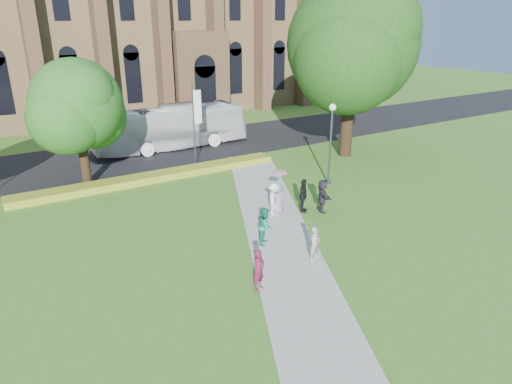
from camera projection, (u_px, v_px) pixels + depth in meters
ground at (295, 253)px, 21.08m from camera, size 160.00×160.00×0.00m
road at (148, 152)px, 36.97m from camera, size 160.00×10.00×0.02m
footpath at (282, 244)px, 21.87m from camera, size 15.58×28.54×0.04m
flower_hedge at (154, 177)px, 30.51m from camera, size 18.00×1.40×0.45m
streetlamp at (331, 135)px, 28.78m from camera, size 0.44×0.44×5.24m
large_tree at (352, 45)px, 33.26m from camera, size 9.60×9.60×13.20m
street_tree_1 at (77, 105)px, 27.80m from camera, size 5.60×5.60×8.05m
banner_pole_0 at (195, 118)px, 33.00m from camera, size 0.70×0.10×6.00m
tour_coach at (170, 127)px, 37.45m from camera, size 12.76×3.15×3.54m
pedestrian_0 at (259, 270)px, 17.86m from camera, size 0.75×0.64×1.74m
pedestrian_1 at (265, 226)px, 21.57m from camera, size 1.11×1.12×1.82m
pedestrian_2 at (274, 199)px, 24.86m from camera, size 1.16×1.33×1.79m
pedestrian_3 at (303, 196)px, 25.18m from camera, size 1.15×1.07×1.90m
pedestrian_4 at (278, 199)px, 24.90m from camera, size 0.92×0.67×1.74m
pedestrian_5 at (322, 196)px, 25.22m from camera, size 1.19×1.81×1.87m
pedestrian_6 at (315, 244)px, 20.12m from camera, size 0.68×0.57×1.60m
parasol at (280, 177)px, 24.65m from camera, size 0.78×0.78×0.66m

